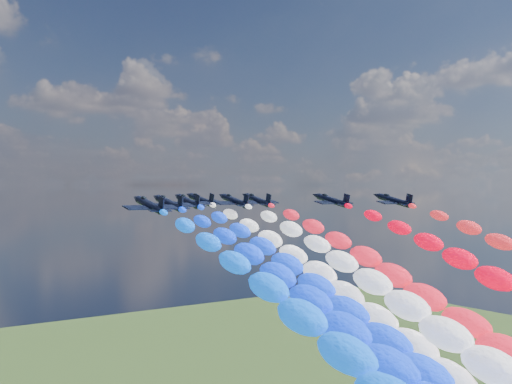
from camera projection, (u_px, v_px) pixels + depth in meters
jet_0 at (150, 205)px, 113.11m from camera, size 9.54×13.08×5.32m
jet_1 at (169, 203)px, 124.61m from camera, size 9.68×13.18×5.32m
trail_1 at (366, 372)px, 81.41m from camera, size 6.50×101.92×44.10m
jet_2 at (188, 201)px, 138.17m from camera, size 10.20×13.55×5.32m
trail_2 at (366, 345)px, 94.97m from camera, size 6.50×101.92×44.10m
jet_3 at (235, 201)px, 141.91m from camera, size 9.59×13.12×5.32m
trail_3 at (426, 339)px, 98.71m from camera, size 6.50×101.92×44.10m
jet_4 at (201, 200)px, 152.81m from camera, size 10.05×13.45×5.32m
trail_4 at (360, 324)px, 109.60m from camera, size 6.50×101.92×44.10m
jet_5 at (257, 200)px, 149.74m from camera, size 9.81×13.28×5.32m
trail_5 at (444, 328)px, 106.53m from camera, size 6.50×101.92×44.10m
jet_6 at (332, 200)px, 146.06m from camera, size 10.09×13.48×5.32m
jet_7 at (394, 200)px, 146.27m from camera, size 9.58×13.11×5.32m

